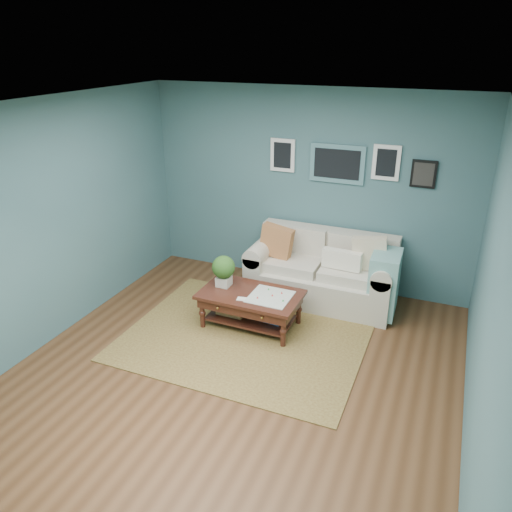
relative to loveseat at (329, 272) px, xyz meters
The scene contains 4 objects.
room_shell 2.23m from the loveseat, 103.18° to the right, with size 5.00×5.02×2.70m.
area_rug 1.48m from the loveseat, 117.01° to the right, with size 2.75×2.20×0.01m, color brown.
loveseat is the anchor object (origin of this frame).
coffee_table 1.25m from the loveseat, 126.81° to the right, with size 1.21×0.71×0.84m.
Camera 1 is at (1.87, -3.83, 3.24)m, focal length 35.00 mm.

